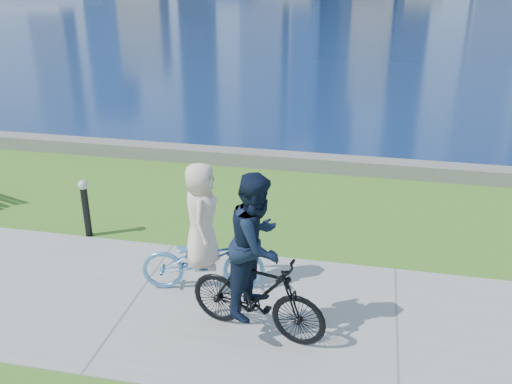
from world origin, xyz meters
TOP-DOWN VIEW (x-y plane):
  - ground at (0.00, 0.00)m, footprint 320.00×320.00m
  - concrete_path at (0.00, 0.00)m, footprint 80.00×3.50m
  - seawall at (0.00, 6.20)m, footprint 90.00×0.50m
  - bollard_lamp at (-1.70, 1.84)m, footprint 0.18×0.18m
  - cyclist_woman at (0.97, 0.53)m, footprint 1.06×2.05m
  - cyclist_man at (2.04, -0.42)m, footprint 1.04×2.11m

SIDE VIEW (x-z plane):
  - ground at x=0.00m, z-range 0.00..0.00m
  - concrete_path at x=0.00m, z-range 0.00..0.02m
  - seawall at x=0.00m, z-range 0.00..0.35m
  - bollard_lamp at x=-1.70m, z-range 0.08..1.22m
  - cyclist_woman at x=0.97m, z-range -0.26..1.88m
  - cyclist_man at x=2.04m, z-range -0.18..2.26m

